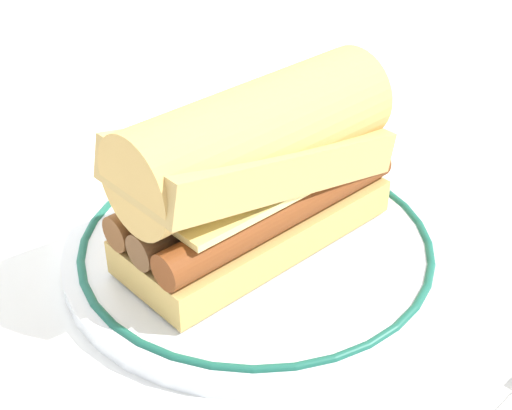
{
  "coord_description": "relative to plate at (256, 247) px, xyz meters",
  "views": [
    {
      "loc": [
        -0.29,
        -0.32,
        0.34
      ],
      "look_at": [
        0.01,
        -0.01,
        0.04
      ],
      "focal_mm": 51.74,
      "sensor_mm": 36.0,
      "label": 1
    }
  ],
  "objects": [
    {
      "name": "sausage_sandwich",
      "position": [
        0.0,
        -0.0,
        0.07
      ],
      "size": [
        0.21,
        0.09,
        0.12
      ],
      "rotation": [
        0.0,
        0.0,
        -0.03
      ],
      "color": "tan",
      "rests_on": "plate"
    },
    {
      "name": "plate",
      "position": [
        0.0,
        0.0,
        0.0
      ],
      "size": [
        0.28,
        0.28,
        0.01
      ],
      "color": "white",
      "rests_on": "ground_plane"
    },
    {
      "name": "ground_plane",
      "position": [
        -0.01,
        0.01,
        -0.01
      ],
      "size": [
        1.5,
        1.5,
        0.0
      ],
      "primitive_type": "plane",
      "color": "white"
    }
  ]
}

